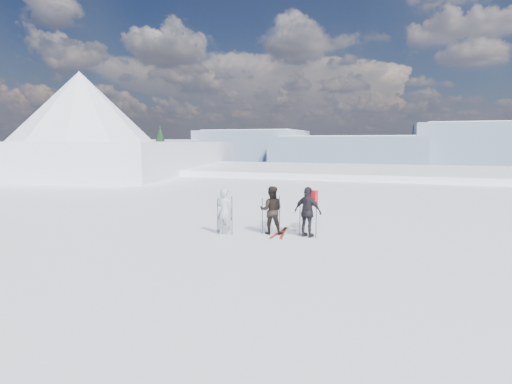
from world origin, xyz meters
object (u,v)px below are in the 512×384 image
skier_dark (271,210)px  skis_loose (281,233)px  skier_grey (224,211)px  skier_pack (308,212)px

skier_dark → skis_loose: (0.29, 0.19, -0.78)m
skier_dark → skier_grey: bearing=9.6°
skier_grey → skis_loose: bearing=-153.9°
skier_grey → skier_dark: skier_dark is taller
skier_dark → skis_loose: bearing=-158.0°
skier_pack → skis_loose: bearing=3.2°
skis_loose → skier_pack: bearing=-14.5°
skier_pack → skis_loose: 1.24m
skier_grey → skier_dark: 1.55m
skier_grey → skier_pack: 2.71m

